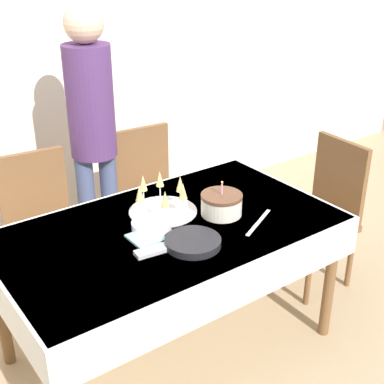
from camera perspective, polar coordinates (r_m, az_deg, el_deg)
The scene contains 14 objects.
ground_plane at distance 3.08m, azimuth -2.15°, elevation -16.09°, with size 12.00×12.00×0.00m, color tan.
wall_back at distance 3.80m, azimuth -16.46°, elevation 13.99°, with size 8.00×0.05×2.70m.
dining_table at distance 2.69m, azimuth -2.38°, elevation -5.59°, with size 1.68×0.98×0.76m.
dining_chair_far_left at distance 3.26m, azimuth -15.66°, elevation -3.54°, with size 0.46×0.46×0.94m.
dining_chair_far_right at distance 3.54m, azimuth -4.55°, elevation -0.23°, with size 0.45×0.45×0.94m.
dining_chair_right_end at distance 3.45m, azimuth 13.92°, elevation -1.66°, with size 0.45×0.45×0.94m.
birthday_cake at distance 2.73m, azimuth 3.16°, elevation -1.31°, with size 0.21×0.21×0.19m.
champagne_tray at distance 2.75m, azimuth -3.18°, elevation -0.69°, with size 0.35×0.35×0.18m.
plate_stack_main at distance 2.47m, azimuth 0.10°, elevation -5.37°, with size 0.26×0.26×0.03m.
plate_stack_dessert at distance 2.61m, azimuth -4.33°, elevation -3.60°, with size 0.20×0.20×0.04m.
cake_knife at distance 2.69m, azimuth 7.10°, elevation -3.23°, with size 0.28×0.15×0.00m.
fork_pile at distance 2.43m, azimuth -4.18°, elevation -6.26°, with size 0.18×0.08×0.02m.
napkin_pile at distance 2.54m, azimuth -4.93°, elevation -4.88°, with size 0.15×0.15×0.01m.
person_standing at distance 3.27m, azimuth -10.63°, elevation 7.43°, with size 0.28×0.28×1.73m.
Camera 1 is at (-1.26, -1.93, 2.05)m, focal length 50.00 mm.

